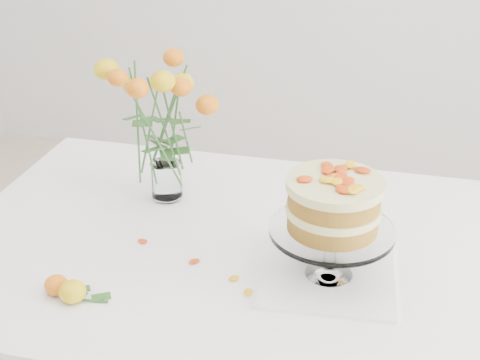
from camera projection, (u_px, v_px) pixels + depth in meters
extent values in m
cube|color=tan|center=(258.00, 255.00, 1.53)|extent=(1.40, 0.90, 0.04)
cylinder|color=tan|center=(94.00, 265.00, 2.16)|extent=(0.06, 0.06, 0.71)
cube|color=white|center=(258.00, 247.00, 1.52)|extent=(1.42, 0.92, 0.01)
cube|color=white|center=(291.00, 193.00, 1.97)|extent=(1.42, 0.01, 0.20)
cube|color=white|center=(328.00, 275.00, 1.41)|extent=(0.30, 0.30, 0.01)
cylinder|color=white|center=(330.00, 249.00, 1.38)|extent=(0.03, 0.03, 0.08)
cylinder|color=white|center=(332.00, 230.00, 1.36)|extent=(0.26, 0.26, 0.01)
cylinder|color=#9E6C23|center=(332.00, 220.00, 1.35)|extent=(0.18, 0.18, 0.04)
cylinder|color=#F0ED9B|center=(333.00, 208.00, 1.34)|extent=(0.19, 0.19, 0.02)
cylinder|color=#9E6C23|center=(334.00, 197.00, 1.32)|extent=(0.18, 0.18, 0.04)
cylinder|color=#F0ED9B|center=(335.00, 184.00, 1.31)|extent=(0.20, 0.20, 0.02)
cylinder|color=white|center=(167.00, 197.00, 1.72)|extent=(0.06, 0.06, 0.01)
cylinder|color=white|center=(166.00, 180.00, 1.70)|extent=(0.08, 0.08, 0.09)
ellipsoid|color=yellow|center=(72.00, 291.00, 1.33)|extent=(0.05, 0.05, 0.05)
cylinder|color=#2A5B24|center=(92.00, 301.00, 1.33)|extent=(0.07, 0.01, 0.01)
ellipsoid|color=#CA4709|center=(56.00, 285.00, 1.35)|extent=(0.05, 0.05, 0.04)
cylinder|color=#2A5B24|center=(74.00, 293.00, 1.36)|extent=(0.06, 0.01, 0.00)
ellipsoid|color=#F0AD0F|center=(194.00, 262.00, 1.46)|extent=(0.03, 0.02, 0.00)
ellipsoid|color=#F0AD0F|center=(234.00, 278.00, 1.40)|extent=(0.03, 0.02, 0.00)
ellipsoid|color=#F0AD0F|center=(248.00, 292.00, 1.36)|extent=(0.03, 0.02, 0.00)
ellipsoid|color=#F0AD0F|center=(143.00, 241.00, 1.53)|extent=(0.03, 0.02, 0.00)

